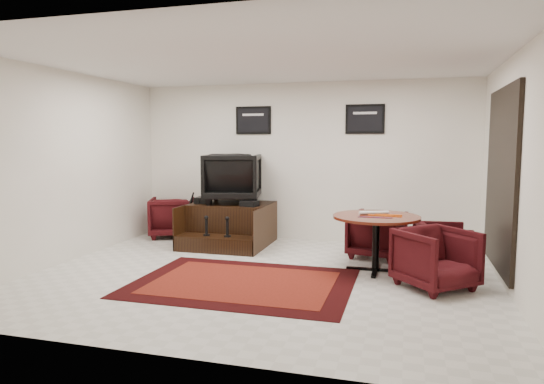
{
  "coord_description": "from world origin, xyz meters",
  "views": [
    {
      "loc": [
        1.83,
        -5.98,
        1.78
      ],
      "look_at": [
        -0.1,
        0.9,
        1.02
      ],
      "focal_mm": 32.0,
      "sensor_mm": 36.0,
      "label": 1
    }
  ],
  "objects_px": {
    "shine_podium": "(230,225)",
    "armchair_side": "(172,215)",
    "table_chair_back": "(377,232)",
    "meeting_table": "(376,222)",
    "table_chair_corner": "(436,256)",
    "table_chair_window": "(442,244)",
    "shine_chair": "(233,175)"
  },
  "relations": [
    {
      "from": "table_chair_back",
      "to": "meeting_table",
      "type": "bearing_deg",
      "value": 105.33
    },
    {
      "from": "table_chair_window",
      "to": "table_chair_corner",
      "type": "height_order",
      "value": "table_chair_corner"
    },
    {
      "from": "shine_podium",
      "to": "table_chair_corner",
      "type": "bearing_deg",
      "value": -27.62
    },
    {
      "from": "table_chair_back",
      "to": "table_chair_window",
      "type": "bearing_deg",
      "value": 163.73
    },
    {
      "from": "shine_podium",
      "to": "shine_chair",
      "type": "relative_size",
      "value": 1.47
    },
    {
      "from": "table_chair_window",
      "to": "table_chair_corner",
      "type": "bearing_deg",
      "value": 166.87
    },
    {
      "from": "meeting_table",
      "to": "table_chair_corner",
      "type": "distance_m",
      "value": 1.01
    },
    {
      "from": "armchair_side",
      "to": "meeting_table",
      "type": "relative_size",
      "value": 0.69
    },
    {
      "from": "meeting_table",
      "to": "table_chair_back",
      "type": "bearing_deg",
      "value": 92.41
    },
    {
      "from": "meeting_table",
      "to": "table_chair_corner",
      "type": "xyz_separation_m",
      "value": [
        0.75,
        -0.62,
        -0.27
      ]
    },
    {
      "from": "shine_podium",
      "to": "table_chair_corner",
      "type": "xyz_separation_m",
      "value": [
        3.29,
        -1.72,
        0.08
      ]
    },
    {
      "from": "table_chair_corner",
      "to": "shine_chair",
      "type": "bearing_deg",
      "value": 109.17
    },
    {
      "from": "shine_podium",
      "to": "table_chair_back",
      "type": "bearing_deg",
      "value": -6.67
    },
    {
      "from": "shine_chair",
      "to": "table_chair_corner",
      "type": "xyz_separation_m",
      "value": [
        3.29,
        -1.86,
        -0.78
      ]
    },
    {
      "from": "shine_podium",
      "to": "table_chair_window",
      "type": "distance_m",
      "value": 3.51
    },
    {
      "from": "shine_podium",
      "to": "table_chair_back",
      "type": "distance_m",
      "value": 2.52
    },
    {
      "from": "shine_podium",
      "to": "armchair_side",
      "type": "relative_size",
      "value": 1.73
    },
    {
      "from": "shine_chair",
      "to": "meeting_table",
      "type": "height_order",
      "value": "shine_chair"
    },
    {
      "from": "armchair_side",
      "to": "table_chair_corner",
      "type": "bearing_deg",
      "value": 134.62
    },
    {
      "from": "meeting_table",
      "to": "table_chair_corner",
      "type": "height_order",
      "value": "table_chair_corner"
    },
    {
      "from": "shine_podium",
      "to": "armchair_side",
      "type": "xyz_separation_m",
      "value": [
        -1.26,
        0.32,
        0.08
      ]
    },
    {
      "from": "shine_podium",
      "to": "meeting_table",
      "type": "height_order",
      "value": "meeting_table"
    },
    {
      "from": "table_chair_back",
      "to": "shine_podium",
      "type": "bearing_deg",
      "value": 6.25
    },
    {
      "from": "shine_podium",
      "to": "table_chair_window",
      "type": "bearing_deg",
      "value": -13.19
    },
    {
      "from": "shine_podium",
      "to": "shine_chair",
      "type": "height_order",
      "value": "shine_chair"
    },
    {
      "from": "table_chair_window",
      "to": "table_chair_corner",
      "type": "relative_size",
      "value": 0.89
    },
    {
      "from": "armchair_side",
      "to": "shine_podium",
      "type": "bearing_deg",
      "value": 144.71
    },
    {
      "from": "meeting_table",
      "to": "table_chair_back",
      "type": "distance_m",
      "value": 0.86
    },
    {
      "from": "shine_podium",
      "to": "meeting_table",
      "type": "relative_size",
      "value": 1.2
    },
    {
      "from": "table_chair_back",
      "to": "table_chair_corner",
      "type": "relative_size",
      "value": 0.97
    },
    {
      "from": "armchair_side",
      "to": "shine_chair",
      "type": "bearing_deg",
      "value": 150.95
    },
    {
      "from": "table_chair_back",
      "to": "table_chair_corner",
      "type": "height_order",
      "value": "table_chair_corner"
    }
  ]
}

